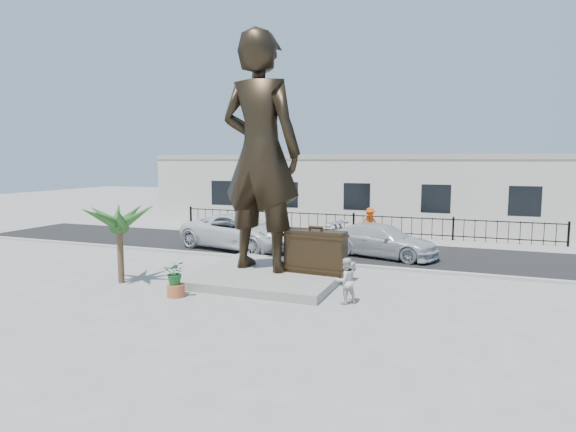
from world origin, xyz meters
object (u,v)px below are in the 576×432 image
Objects in this scene: statue at (260,153)px; car_white at (241,231)px; suitcase at (316,252)px; tourist at (346,281)px.

car_white is (-3.25, 4.83, -3.76)m from statue.
suitcase reaches higher than tourist.
tourist is (3.81, -2.24, -3.91)m from statue.
statue is 1.41× the size of car_white.
statue is 4.13m from suitcase.
suitcase reaches higher than car_white.
car_white is at bearing -87.88° from tourist.
car_white is at bearing -49.45° from statue.
tourist is at bearing -49.81° from suitcase.
statue is at bearing -132.89° from car_white.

